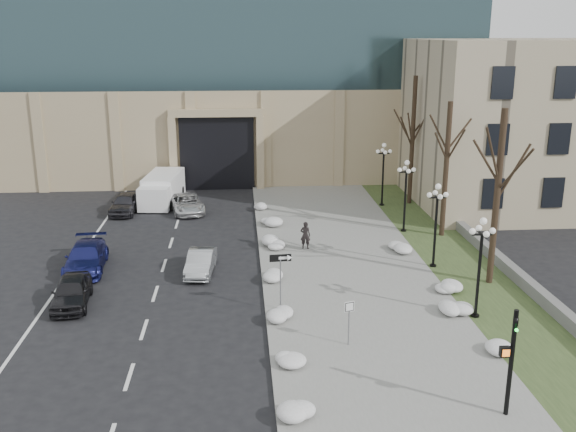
% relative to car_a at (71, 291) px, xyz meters
% --- Properties ---
extents(ground, '(160.00, 160.00, 0.00)m').
position_rel_car_a_xyz_m(ground, '(10.25, -8.94, -0.69)').
color(ground, black).
rests_on(ground, ground).
extents(sidewalk, '(9.00, 40.00, 0.12)m').
position_rel_car_a_xyz_m(sidewalk, '(13.75, 5.06, -0.63)').
color(sidewalk, gray).
rests_on(sidewalk, ground).
extents(curb, '(0.30, 40.00, 0.14)m').
position_rel_car_a_xyz_m(curb, '(9.25, 5.06, -0.62)').
color(curb, gray).
rests_on(curb, ground).
extents(grass_strip, '(4.00, 40.00, 0.10)m').
position_rel_car_a_xyz_m(grass_strip, '(20.25, 5.06, -0.64)').
color(grass_strip, '#334522').
rests_on(grass_strip, ground).
extents(stone_wall, '(0.50, 30.00, 0.70)m').
position_rel_car_a_xyz_m(stone_wall, '(22.25, 7.06, -0.34)').
color(stone_wall, slate).
rests_on(stone_wall, ground).
extents(classical_building, '(22.00, 18.12, 12.00)m').
position_rel_car_a_xyz_m(classical_building, '(32.25, 19.04, 5.31)').
color(classical_building, tan).
rests_on(classical_building, ground).
extents(car_a, '(2.00, 4.17, 1.37)m').
position_rel_car_a_xyz_m(car_a, '(0.00, 0.00, 0.00)').
color(car_a, black).
rests_on(car_a, ground).
extents(car_b, '(1.64, 3.88, 1.24)m').
position_rel_car_a_xyz_m(car_b, '(5.87, 3.76, -0.06)').
color(car_b, '#A1A5A9').
rests_on(car_b, ground).
extents(car_c, '(2.36, 5.08, 1.43)m').
position_rel_car_a_xyz_m(car_c, '(-0.37, 4.72, 0.03)').
color(car_c, navy).
rests_on(car_c, ground).
extents(car_d, '(3.15, 4.97, 1.28)m').
position_rel_car_a_xyz_m(car_d, '(4.20, 16.10, -0.05)').
color(car_d, silver).
rests_on(car_d, ground).
extents(car_e, '(2.08, 4.37, 1.44)m').
position_rel_car_a_xyz_m(car_e, '(-0.14, 16.23, 0.03)').
color(car_e, '#333238').
rests_on(car_e, ground).
extents(pedestrian, '(0.67, 0.51, 1.65)m').
position_rel_car_a_xyz_m(pedestrian, '(11.84, 7.05, 0.26)').
color(pedestrian, black).
rests_on(pedestrian, sidewalk).
extents(box_truck, '(2.94, 6.78, 2.09)m').
position_rel_car_a_xyz_m(box_truck, '(2.15, 19.03, 0.33)').
color(box_truck, white).
rests_on(box_truck, ground).
extents(one_way_sign, '(1.05, 0.29, 2.80)m').
position_rel_car_a_xyz_m(one_way_sign, '(9.99, -1.50, 1.63)').
color(one_way_sign, slate).
rests_on(one_way_sign, ground).
extents(keep_sign, '(0.43, 0.16, 2.03)m').
position_rel_car_a_xyz_m(keep_sign, '(12.36, -5.23, 0.80)').
color(keep_sign, slate).
rests_on(keep_sign, ground).
extents(traffic_signal, '(0.66, 0.89, 3.92)m').
position_rel_car_a_xyz_m(traffic_signal, '(16.77, -10.57, 1.26)').
color(traffic_signal, black).
rests_on(traffic_signal, ground).
extents(snow_clump_a, '(1.10, 1.60, 0.36)m').
position_rel_car_a_xyz_m(snow_clump_a, '(9.75, -10.38, -0.39)').
color(snow_clump_a, white).
rests_on(snow_clump_a, sidewalk).
extents(snow_clump_b, '(1.10, 1.60, 0.36)m').
position_rel_car_a_xyz_m(snow_clump_b, '(9.91, -6.67, -0.39)').
color(snow_clump_b, white).
rests_on(snow_clump_b, sidewalk).
extents(snow_clump_c, '(1.10, 1.60, 0.36)m').
position_rel_car_a_xyz_m(snow_clump_c, '(9.69, -2.37, -0.39)').
color(snow_clump_c, white).
rests_on(snow_clump_c, sidewalk).
extents(snow_clump_d, '(1.10, 1.60, 0.36)m').
position_rel_car_a_xyz_m(snow_clump_d, '(9.69, 2.04, -0.39)').
color(snow_clump_d, white).
rests_on(snow_clump_d, sidewalk).
extents(snow_clump_e, '(1.10, 1.60, 0.36)m').
position_rel_car_a_xyz_m(snow_clump_e, '(9.86, 7.30, -0.39)').
color(snow_clump_e, white).
rests_on(snow_clump_e, sidewalk).
extents(snow_clump_f, '(1.10, 1.60, 0.36)m').
position_rel_car_a_xyz_m(snow_clump_f, '(9.87, 11.90, -0.39)').
color(snow_clump_f, white).
rests_on(snow_clump_f, sidewalk).
extents(snow_clump_g, '(1.10, 1.60, 0.36)m').
position_rel_car_a_xyz_m(snow_clump_g, '(9.86, 15.60, -0.39)').
color(snow_clump_g, white).
rests_on(snow_clump_g, sidewalk).
extents(snow_clump_h, '(1.10, 1.60, 0.36)m').
position_rel_car_a_xyz_m(snow_clump_h, '(18.03, -6.11, -0.39)').
color(snow_clump_h, white).
rests_on(snow_clump_h, sidewalk).
extents(snow_clump_i, '(1.10, 1.60, 0.36)m').
position_rel_car_a_xyz_m(snow_clump_i, '(18.14, 0.00, -0.39)').
color(snow_clump_i, white).
rests_on(snow_clump_i, sidewalk).
extents(snow_clump_j, '(1.10, 1.60, 0.36)m').
position_rel_car_a_xyz_m(snow_clump_j, '(17.60, 6.17, -0.39)').
color(snow_clump_j, white).
rests_on(snow_clump_j, sidewalk).
extents(snow_clump_k, '(1.10, 1.60, 0.36)m').
position_rel_car_a_xyz_m(snow_clump_k, '(17.78, -2.68, -0.39)').
color(snow_clump_k, white).
rests_on(snow_clump_k, sidewalk).
extents(lamppost_a, '(1.18, 1.18, 4.76)m').
position_rel_car_a_xyz_m(lamppost_a, '(18.55, -2.94, 2.39)').
color(lamppost_a, black).
rests_on(lamppost_a, ground).
extents(lamppost_b, '(1.18, 1.18, 4.76)m').
position_rel_car_a_xyz_m(lamppost_b, '(18.55, 3.56, 2.39)').
color(lamppost_b, black).
rests_on(lamppost_b, ground).
extents(lamppost_c, '(1.18, 1.18, 4.76)m').
position_rel_car_a_xyz_m(lamppost_c, '(18.55, 10.06, 2.39)').
color(lamppost_c, black).
rests_on(lamppost_c, ground).
extents(lamppost_d, '(1.18, 1.18, 4.76)m').
position_rel_car_a_xyz_m(lamppost_d, '(18.55, 16.56, 2.39)').
color(lamppost_d, black).
rests_on(lamppost_d, ground).
extents(tree_near, '(3.20, 3.20, 9.00)m').
position_rel_car_a_xyz_m(tree_near, '(20.75, 1.06, 5.14)').
color(tree_near, black).
rests_on(tree_near, ground).
extents(tree_mid, '(3.20, 3.20, 8.50)m').
position_rel_car_a_xyz_m(tree_mid, '(20.75, 9.06, 4.82)').
color(tree_mid, black).
rests_on(tree_mid, ground).
extents(tree_far, '(3.20, 3.20, 9.50)m').
position_rel_car_a_xyz_m(tree_far, '(20.75, 17.06, 5.46)').
color(tree_far, black).
rests_on(tree_far, ground).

